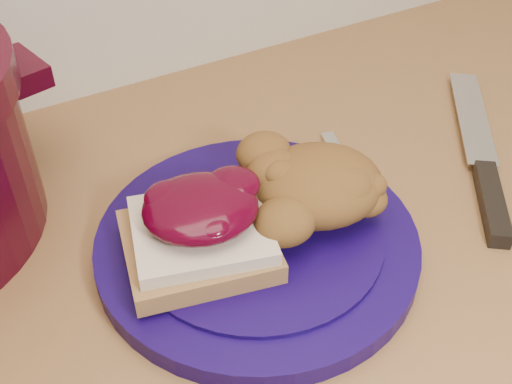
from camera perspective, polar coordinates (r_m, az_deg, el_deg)
plate at (r=0.57m, az=0.10°, el=-4.57°), size 0.36×0.36×0.02m
sandwich at (r=0.53m, az=-5.02°, el=-3.21°), size 0.14×0.13×0.06m
stuffing_mound at (r=0.56m, az=5.51°, el=0.64°), size 0.14×0.13×0.06m
chef_knife at (r=0.68m, az=19.75°, el=1.32°), size 0.19×0.25×0.02m
butter_knife at (r=0.64m, az=8.94°, el=0.59°), size 0.06×0.18×0.00m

